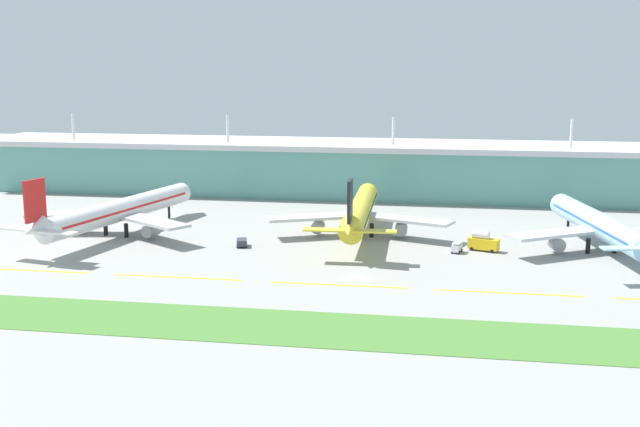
% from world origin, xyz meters
% --- Properties ---
extents(ground_plane, '(600.00, 600.00, 0.00)m').
position_xyz_m(ground_plane, '(0.00, 0.00, 0.00)').
color(ground_plane, gray).
extents(terminal_building, '(288.00, 34.00, 27.03)m').
position_xyz_m(terminal_building, '(-0.00, 103.62, 9.22)').
color(terminal_building, '#5B9E93').
rests_on(terminal_building, ground).
extents(airliner_near, '(47.74, 69.45, 18.90)m').
position_xyz_m(airliner_near, '(-66.16, 30.74, 6.46)').
color(airliner_near, white).
rests_on(airliner_near, ground).
extents(airliner_middle, '(48.77, 65.79, 18.90)m').
position_xyz_m(airliner_middle, '(-4.03, 40.66, 6.45)').
color(airliner_middle, yellow).
rests_on(airliner_middle, ground).
extents(airliner_far, '(47.82, 62.99, 18.90)m').
position_xyz_m(airliner_far, '(54.34, 32.49, 6.45)').
color(airliner_far, '#9ED1EA').
rests_on(airliner_far, ground).
extents(taxiway_stripe_west, '(28.00, 0.70, 0.04)m').
position_xyz_m(taxiway_stripe_west, '(-71.00, -5.99, 0.02)').
color(taxiway_stripe_west, yellow).
rests_on(taxiway_stripe_west, ground).
extents(taxiway_stripe_mid_west, '(28.00, 0.70, 0.04)m').
position_xyz_m(taxiway_stripe_mid_west, '(-37.00, -5.99, 0.02)').
color(taxiway_stripe_mid_west, yellow).
rests_on(taxiway_stripe_mid_west, ground).
extents(taxiway_stripe_centre, '(28.00, 0.70, 0.04)m').
position_xyz_m(taxiway_stripe_centre, '(-3.00, -5.99, 0.02)').
color(taxiway_stripe_centre, yellow).
rests_on(taxiway_stripe_centre, ground).
extents(taxiway_stripe_mid_east, '(28.00, 0.70, 0.04)m').
position_xyz_m(taxiway_stripe_mid_east, '(31.00, -5.99, 0.02)').
color(taxiway_stripe_mid_east, yellow).
rests_on(taxiway_stripe_mid_east, ground).
extents(grass_verge, '(300.00, 18.00, 0.10)m').
position_xyz_m(grass_verge, '(0.00, -32.98, 0.05)').
color(grass_verge, '#477A33').
rests_on(grass_verge, ground).
extents(fuel_truck, '(7.65, 4.96, 4.95)m').
position_xyz_m(fuel_truck, '(27.06, 28.87, 2.26)').
color(fuel_truck, gold).
rests_on(fuel_truck, ground).
extents(baggage_cart, '(2.76, 3.94, 2.48)m').
position_xyz_m(baggage_cart, '(20.92, 25.90, 1.26)').
color(baggage_cart, silver).
rests_on(baggage_cart, ground).
extents(pushback_tug, '(3.42, 4.86, 1.85)m').
position_xyz_m(pushback_tug, '(-31.11, 23.42, 1.10)').
color(pushback_tug, '#333842').
rests_on(pushback_tug, ground).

